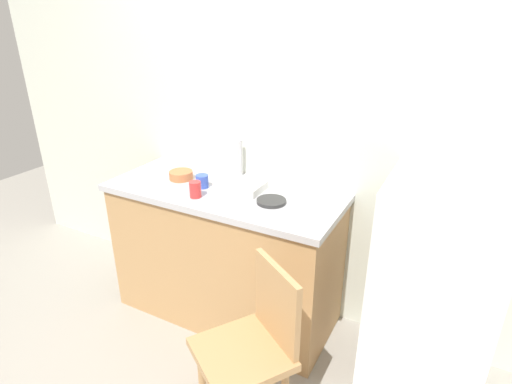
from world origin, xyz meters
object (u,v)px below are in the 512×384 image
object	(u,v)px
chair	(253,345)
cup_blue	(202,181)
refrigerator	(433,291)
terracotta_bowl	(181,175)
cup_red	(195,189)
dish_tray	(241,186)
hotplate	(271,201)

from	to	relation	value
chair	cup_blue	distance (m)	1.05
chair	cup_blue	world-z (taller)	cup_blue
refrigerator	terracotta_bowl	distance (m)	1.63
refrigerator	cup_red	size ratio (longest dim) A/B	12.50
dish_tray	hotplate	distance (m)	0.27
chair	dish_tray	xyz separation A→B (m)	(-0.47, 0.71, 0.45)
hotplate	cup_red	distance (m)	0.45
refrigerator	dish_tray	world-z (taller)	refrigerator
dish_tray	cup_blue	world-z (taller)	cup_blue
refrigerator	cup_red	bearing A→B (deg)	-172.20
cup_blue	cup_red	distance (m)	0.15
refrigerator	hotplate	distance (m)	0.97
terracotta_bowl	hotplate	size ratio (longest dim) A/B	0.90
cup_blue	refrigerator	bearing A→B (deg)	1.75
terracotta_bowl	cup_blue	world-z (taller)	cup_blue
terracotta_bowl	cup_blue	bearing A→B (deg)	-14.10
refrigerator	terracotta_bowl	xyz separation A→B (m)	(-1.60, 0.01, 0.35)
terracotta_bowl	hotplate	xyz separation A→B (m)	(0.68, -0.06, -0.02)
hotplate	cup_blue	xyz separation A→B (m)	(-0.48, 0.00, 0.03)
refrigerator	chair	bearing A→B (deg)	-135.82
hotplate	cup_red	xyz separation A→B (m)	(-0.43, -0.14, 0.04)
dish_tray	hotplate	bearing A→B (deg)	-19.13
hotplate	cup_blue	size ratio (longest dim) A/B	2.12
refrigerator	cup_red	distance (m)	1.41
refrigerator	dish_tray	bearing A→B (deg)	178.03
chair	dish_tray	bearing A→B (deg)	157.26
dish_tray	hotplate	xyz separation A→B (m)	(0.25, -0.09, -0.02)
chair	cup_red	world-z (taller)	cup_red
chair	cup_red	distance (m)	0.94
chair	dish_tray	world-z (taller)	dish_tray
chair	dish_tray	size ratio (longest dim) A/B	3.18
refrigerator	cup_blue	world-z (taller)	refrigerator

